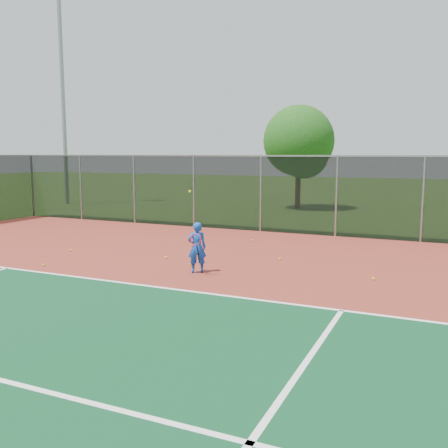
# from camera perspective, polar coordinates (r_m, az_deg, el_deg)

# --- Properties ---
(ground) EXTENTS (120.00, 120.00, 0.00)m
(ground) POSITION_cam_1_polar(r_m,az_deg,el_deg) (8.23, -5.22, -14.12)
(ground) COLOR #2E5518
(ground) RESTS_ON ground
(court_apron) EXTENTS (30.00, 20.00, 0.02)m
(court_apron) POSITION_cam_1_polar(r_m,az_deg,el_deg) (9.91, 0.55, -10.13)
(court_apron) COLOR maroon
(court_apron) RESTS_ON ground
(court_lines) EXTENTS (22.10, 13.05, 0.00)m
(court_lines) POSITION_cam_1_polar(r_m,az_deg,el_deg) (5.93, 3.44, -23.18)
(court_lines) COLOR white
(court_lines) RESTS_ON court_apron
(fence_back) EXTENTS (30.00, 0.06, 3.03)m
(fence_back) POSITION_cam_1_polar(r_m,az_deg,el_deg) (19.07, 12.72, 3.22)
(fence_back) COLOR black
(fence_back) RESTS_ON court_apron
(tennis_player) EXTENTS (0.59, 0.68, 2.15)m
(tennis_player) POSITION_cam_1_polar(r_m,az_deg,el_deg) (12.98, -3.11, -2.67)
(tennis_player) COLOR #1348B7
(tennis_player) RESTS_ON court_apron
(practice_ball_0) EXTENTS (0.07, 0.07, 0.07)m
(practice_ball_0) POSITION_cam_1_polar(r_m,az_deg,el_deg) (12.86, 16.72, -6.01)
(practice_ball_0) COLOR yellow
(practice_ball_0) RESTS_ON court_apron
(practice_ball_1) EXTENTS (0.07, 0.07, 0.07)m
(practice_ball_1) POSITION_cam_1_polar(r_m,az_deg,el_deg) (13.95, -3.81, -4.59)
(practice_ball_1) COLOR yellow
(practice_ball_1) RESTS_ON court_apron
(practice_ball_3) EXTENTS (0.07, 0.07, 0.07)m
(practice_ball_3) POSITION_cam_1_polar(r_m,az_deg,el_deg) (16.64, -17.12, -2.87)
(practice_ball_3) COLOR yellow
(practice_ball_3) RESTS_ON court_apron
(practice_ball_4) EXTENTS (0.07, 0.07, 0.07)m
(practice_ball_4) POSITION_cam_1_polar(r_m,az_deg,el_deg) (19.97, -6.74, -0.79)
(practice_ball_4) COLOR yellow
(practice_ball_4) RESTS_ON court_apron
(practice_ball_5) EXTENTS (0.07, 0.07, 0.07)m
(practice_ball_5) POSITION_cam_1_polar(r_m,az_deg,el_deg) (17.70, 3.17, -1.88)
(practice_ball_5) COLOR yellow
(practice_ball_5) RESTS_ON court_apron
(practice_ball_6) EXTENTS (0.07, 0.07, 0.07)m
(practice_ball_6) POSITION_cam_1_polar(r_m,az_deg,el_deg) (14.69, -19.94, -4.42)
(practice_ball_6) COLOR yellow
(practice_ball_6) RESTS_ON court_apron
(practice_ball_7) EXTENTS (0.07, 0.07, 0.07)m
(practice_ball_7) POSITION_cam_1_polar(r_m,az_deg,el_deg) (14.91, -6.64, -3.80)
(practice_ball_7) COLOR yellow
(practice_ball_7) RESTS_ON court_apron
(practice_ball_8) EXTENTS (0.07, 0.07, 0.07)m
(practice_ball_8) POSITION_cam_1_polar(r_m,az_deg,el_deg) (14.70, 6.40, -3.97)
(practice_ball_8) COLOR yellow
(practice_ball_8) RESTS_ON court_apron
(floodlight_nw) EXTENTS (0.90, 0.40, 13.23)m
(floodlight_nw) POSITION_cam_1_polar(r_m,az_deg,el_deg) (32.52, -18.00, 15.25)
(floodlight_nw) COLOR gray
(floodlight_nw) RESTS_ON ground
(tree_back_left) EXTENTS (3.94, 3.94, 5.79)m
(tree_back_left) POSITION_cam_1_polar(r_m,az_deg,el_deg) (28.31, 8.69, 9.02)
(tree_back_left) COLOR #3D2716
(tree_back_left) RESTS_ON ground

